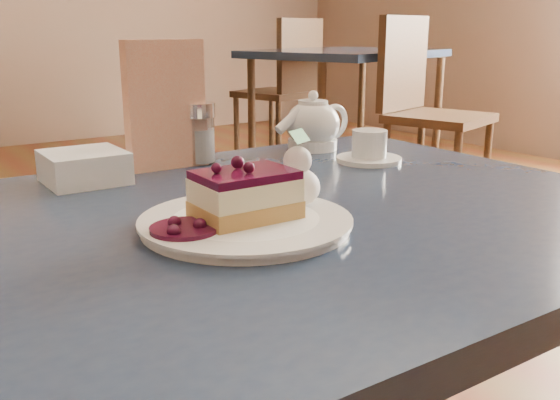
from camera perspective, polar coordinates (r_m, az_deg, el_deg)
main_table at (r=0.79m, az=-4.84°, el=-6.81°), size 1.14×0.77×0.71m
dessert_plate at (r=0.73m, az=-3.15°, el=-2.14°), size 0.24×0.24×0.01m
cheesecake_slice at (r=0.72m, az=-3.19°, el=0.45°), size 0.11×0.08×0.06m
whipped_cream at (r=0.77m, az=1.60°, el=1.22°), size 0.06×0.06×0.05m
berry_sauce at (r=0.68m, az=-8.75°, el=-2.63°), size 0.08×0.08×0.01m
tea_set at (r=1.17m, az=4.00°, el=6.39°), size 0.17×0.26×0.10m
menu_card at (r=1.04m, az=-10.45°, el=8.52°), size 0.13×0.03×0.21m
sugar_shaker at (r=1.08m, az=-7.43°, el=6.13°), size 0.06×0.06×0.10m
napkin_stack at (r=0.98m, az=-17.47°, el=2.90°), size 0.12×0.12×0.05m
bg_table_far_right at (r=3.94m, az=5.73°, el=2.80°), size 1.27×1.96×1.30m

